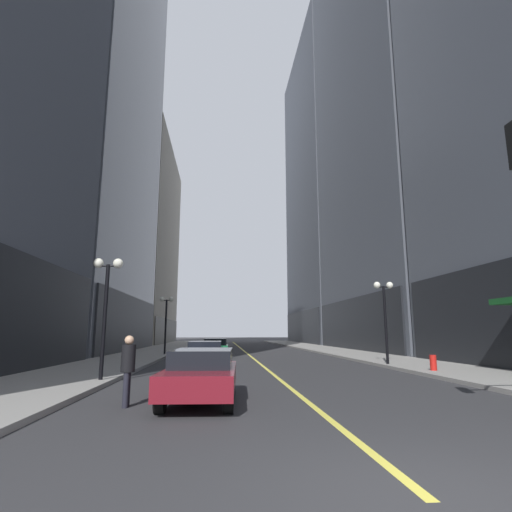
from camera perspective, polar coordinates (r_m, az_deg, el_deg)
ground_plane at (r=39.63m, az=-1.67°, el=-13.17°), size 200.00×200.00×0.00m
sidewalk_left at (r=40.01m, az=-13.86°, el=-12.74°), size 4.50×78.00×0.15m
sidewalk_right at (r=40.94m, az=10.23°, el=-12.83°), size 4.50×78.00×0.15m
lane_centre_stripe at (r=39.63m, az=-1.67°, el=-13.17°), size 0.16×70.00×0.01m
building_left_far at (r=67.32m, az=-16.30°, el=1.58°), size 10.56×26.00×31.14m
building_right_mid at (r=52.07m, az=20.20°, el=22.72°), size 14.66×24.00×59.83m
building_right_far at (r=71.60m, az=11.67°, el=9.02°), size 14.48×26.00×51.27m
car_maroon at (r=11.21m, az=-7.58°, el=-15.94°), size 1.95×4.60×1.32m
car_blue at (r=20.92m, az=-7.16°, el=-13.42°), size 1.80×4.48×1.32m
car_green at (r=30.03m, az=-5.71°, el=-12.58°), size 1.84×4.09×1.32m
pedestrian_in_black_coat at (r=10.73m, az=-17.51°, el=-14.36°), size 0.34×0.34×1.69m
street_lamp_left_near at (r=15.68m, az=-20.22°, el=-4.54°), size 1.06×0.36×4.43m
street_lamp_left_far at (r=31.83m, az=-12.48°, el=-7.69°), size 1.06×0.36×4.43m
street_lamp_right_mid at (r=22.81m, az=17.56°, el=-6.40°), size 1.06×0.36×4.43m
fire_hydrant_right at (r=19.67m, az=23.61°, el=-13.76°), size 0.28×0.28×0.80m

